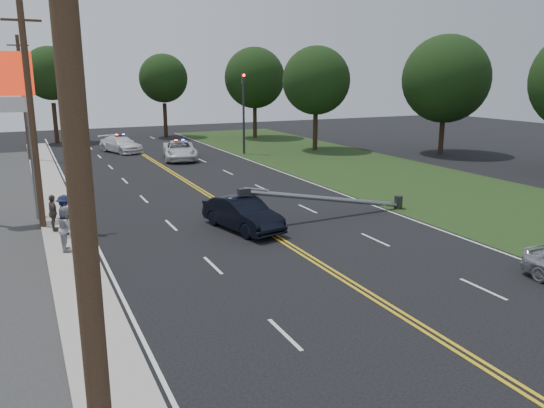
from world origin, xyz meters
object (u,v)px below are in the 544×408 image
traffic_signal (244,107)px  crashed_sedan (243,214)px  utility_pole_far (24,98)px  bystander_b (67,228)px  emergency_b (121,144)px  bystander_a (79,243)px  bystander_c (65,215)px  utility_pole_mid (32,118)px  fallen_streetlight (336,199)px  bystander_d (53,213)px  emergency_a (180,150)px  utility_pole_near (86,250)px

traffic_signal → crashed_sedan: (-9.19, -22.09, -3.45)m
traffic_signal → utility_pole_far: 17.97m
traffic_signal → crashed_sedan: traffic_signal is taller
bystander_b → emergency_b: bearing=-9.5°
bystander_a → bystander_c: (-0.11, 4.73, -0.09)m
utility_pole_mid → fallen_streetlight: bearing=-16.6°
bystander_a → bystander_d: (-0.55, 5.56, -0.14)m
fallen_streetlight → bystander_a: size_ratio=4.80×
traffic_signal → utility_pole_mid: (-17.50, -18.00, 0.88)m
crashed_sedan → emergency_a: size_ratio=0.82×
fallen_streetlight → bystander_c: size_ratio=5.28×
utility_pole_far → bystander_a: size_ratio=5.13×
emergency_a → bystander_a: (-10.44, -23.96, 0.31)m
bystander_b → utility_pole_mid: bearing=14.9°
fallen_streetlight → utility_pole_near: 21.27m
utility_pole_near → utility_pole_far: same height
utility_pole_far → bystander_b: (0.77, -26.13, -4.06)m
utility_pole_far → bystander_c: 24.21m
utility_pole_mid → bystander_a: bearing=-81.5°
utility_pole_near → utility_pole_mid: same height
bystander_b → bystander_c: size_ratio=1.02×
utility_pole_far → bystander_d: utility_pole_far is taller
utility_pole_far → bystander_b: size_ratio=5.55×
emergency_b → crashed_sedan: bearing=-109.3°
utility_pole_mid → bystander_b: (0.77, -4.13, -4.06)m
utility_pole_far → bystander_d: bearing=-88.9°
utility_pole_near → fallen_streetlight: bearing=50.1°
bystander_a → utility_pole_far: bearing=10.9°
traffic_signal → bystander_d: size_ratio=4.24×
utility_pole_far → emergency_a: size_ratio=1.78×
emergency_b → bystander_b: bystander_b is taller
bystander_b → bystander_d: (-0.33, 3.11, -0.07)m
bystander_c → traffic_signal: bearing=-22.3°
traffic_signal → bystander_d: traffic_signal is taller
utility_pole_mid → bystander_b: size_ratio=5.55×
crashed_sedan → emergency_a: 21.71m
bystander_d → traffic_signal: bearing=-46.0°
crashed_sedan → bystander_a: size_ratio=2.36×
emergency_b → bystander_b: size_ratio=2.83×
utility_pole_mid → bystander_d: size_ratio=6.02×
utility_pole_near → bystander_d: 19.43m
utility_pole_near → bystander_d: (0.44, 18.98, -4.13)m
utility_pole_near → utility_pole_mid: 20.00m
utility_pole_mid → bystander_d: 4.28m
emergency_a → bystander_d: bearing=-109.2°
utility_pole_mid → emergency_b: 25.41m
utility_pole_far → bystander_c: size_ratio=5.64×
emergency_b → bystander_c: bearing=-125.5°
bystander_d → utility_pole_mid: bearing=19.1°
utility_pole_near → bystander_c: bearing=87.3°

